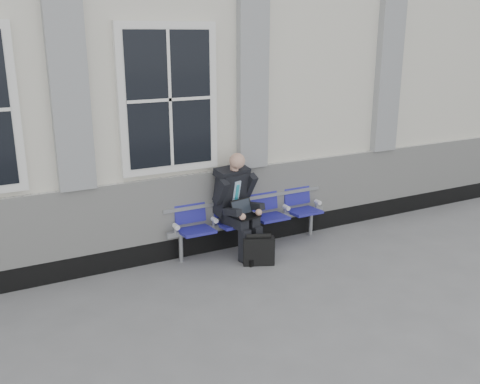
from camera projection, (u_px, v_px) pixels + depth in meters
ground at (192, 308)px, 6.23m from camera, size 70.00×70.00×0.00m
station_building at (102, 89)px, 8.53m from camera, size 14.40×4.40×4.49m
bench at (249, 212)px, 7.86m from camera, size 2.60×0.47×0.91m
businessman at (237, 201)px, 7.55m from camera, size 0.66×0.88×1.50m
briefcase at (259, 250)px, 7.37m from camera, size 0.47×0.34×0.44m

